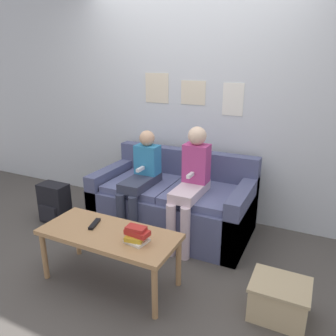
{
  "coord_description": "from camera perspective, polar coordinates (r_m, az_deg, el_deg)",
  "views": [
    {
      "loc": [
        1.33,
        -2.33,
        1.72
      ],
      "look_at": [
        0.0,
        0.4,
        0.72
      ],
      "focal_mm": 35.0,
      "sensor_mm": 36.0,
      "label": 1
    }
  ],
  "objects": [
    {
      "name": "ground_plane",
      "position": [
        3.19,
        -3.25,
        -14.37
      ],
      "size": [
        10.0,
        10.0,
        0.0
      ],
      "primitive_type": "plane",
      "color": "#4C4742"
    },
    {
      "name": "tv_remote",
      "position": [
        2.75,
        -12.67,
        -9.48
      ],
      "size": [
        0.08,
        0.17,
        0.02
      ],
      "rotation": [
        0.0,
        0.0,
        0.28
      ],
      "color": "black",
      "rests_on": "coffee_table"
    },
    {
      "name": "storage_box",
      "position": [
        2.58,
        18.75,
        -20.83
      ],
      "size": [
        0.4,
        0.33,
        0.27
      ],
      "color": "#CCB284",
      "rests_on": "ground_plane"
    },
    {
      "name": "backpack",
      "position": [
        3.85,
        -19.18,
        -5.83
      ],
      "size": [
        0.32,
        0.22,
        0.44
      ],
      "color": "black",
      "rests_on": "ground_plane"
    },
    {
      "name": "book_stack",
      "position": [
        2.45,
        -5.52,
        -11.51
      ],
      "size": [
        0.19,
        0.16,
        0.12
      ],
      "color": "silver",
      "rests_on": "coffee_table"
    },
    {
      "name": "person_left",
      "position": [
        3.3,
        -4.79,
        -1.74
      ],
      "size": [
        0.24,
        0.57,
        1.05
      ],
      "color": "#33384C",
      "rests_on": "ground_plane"
    },
    {
      "name": "coffee_table",
      "position": [
        2.66,
        -10.23,
        -11.89
      ],
      "size": [
        1.1,
        0.48,
        0.45
      ],
      "color": "#AD7F51",
      "rests_on": "ground_plane"
    },
    {
      "name": "person_right",
      "position": [
        3.07,
        4.01,
        -2.3
      ],
      "size": [
        0.24,
        0.57,
        1.14
      ],
      "color": "silver",
      "rests_on": "ground_plane"
    },
    {
      "name": "wall_back",
      "position": [
        3.66,
        4.56,
        11.64
      ],
      "size": [
        8.0,
        0.06,
        2.6
      ],
      "color": "silver",
      "rests_on": "ground_plane"
    },
    {
      "name": "couch",
      "position": [
        3.47,
        0.94,
        -6.14
      ],
      "size": [
        1.6,
        0.84,
        0.79
      ],
      "color": "#4C5175",
      "rests_on": "ground_plane"
    }
  ]
}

